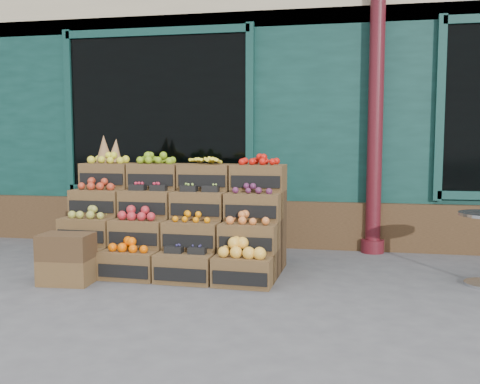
# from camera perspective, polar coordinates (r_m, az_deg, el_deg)

# --- Properties ---
(ground) EXTENTS (60.00, 60.00, 0.00)m
(ground) POSITION_cam_1_polar(r_m,az_deg,el_deg) (4.89, 0.76, -10.80)
(ground) COLOR #4B4B4E
(ground) RESTS_ON ground
(shop_facade) EXTENTS (12.00, 6.24, 4.80)m
(shop_facade) POSITION_cam_1_polar(r_m,az_deg,el_deg) (9.82, 6.17, 11.47)
(shop_facade) COLOR #0F342E
(shop_facade) RESTS_ON ground
(crate_display) EXTENTS (2.34, 1.21, 1.44)m
(crate_display) POSITION_cam_1_polar(r_m,az_deg,el_deg) (5.77, -7.11, -3.78)
(crate_display) COLOR brown
(crate_display) RESTS_ON ground
(spare_crates) EXTENTS (0.50, 0.36, 0.48)m
(spare_crates) POSITION_cam_1_polar(r_m,az_deg,el_deg) (5.42, -18.01, -6.79)
(spare_crates) COLOR brown
(spare_crates) RESTS_ON ground
(shopkeeper) EXTENTS (0.85, 0.69, 2.03)m
(shopkeeper) POSITION_cam_1_polar(r_m,az_deg,el_deg) (7.93, -5.92, 2.88)
(shopkeeper) COLOR #164E20
(shopkeeper) RESTS_ON ground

